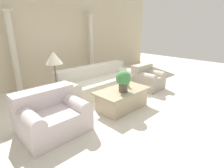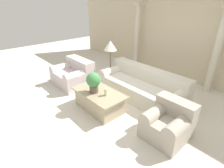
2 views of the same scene
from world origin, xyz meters
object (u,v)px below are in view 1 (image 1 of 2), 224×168
potted_plant (123,80)px  coffee_table (122,99)px  loveseat (51,114)px  sofa_long (98,82)px  floor_lamp (54,60)px  armchair (147,78)px

potted_plant → coffee_table: bearing=51.3°
loveseat → coffee_table: loveseat is taller
sofa_long → floor_lamp: (-1.34, 0.01, 0.85)m
potted_plant → loveseat: bearing=166.7°
loveseat → armchair: size_ratio=1.43×
coffee_table → floor_lamp: size_ratio=0.98×
coffee_table → loveseat: bearing=170.3°
potted_plant → floor_lamp: (-0.96, 1.37, 0.40)m
coffee_table → armchair: size_ratio=1.63×
potted_plant → armchair: (1.74, 0.50, -0.44)m
sofa_long → loveseat: same height
sofa_long → coffee_table: 1.32m
floor_lamp → armchair: 2.96m
sofa_long → coffee_table: sofa_long is taller
sofa_long → coffee_table: bearing=-103.4°
floor_lamp → loveseat: bearing=-123.3°
floor_lamp → armchair: bearing=-17.8°
coffee_table → potted_plant: potted_plant is taller
potted_plant → floor_lamp: 1.73m
coffee_table → floor_lamp: bearing=128.9°
potted_plant → armchair: potted_plant is taller
potted_plant → floor_lamp: floor_lamp is taller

